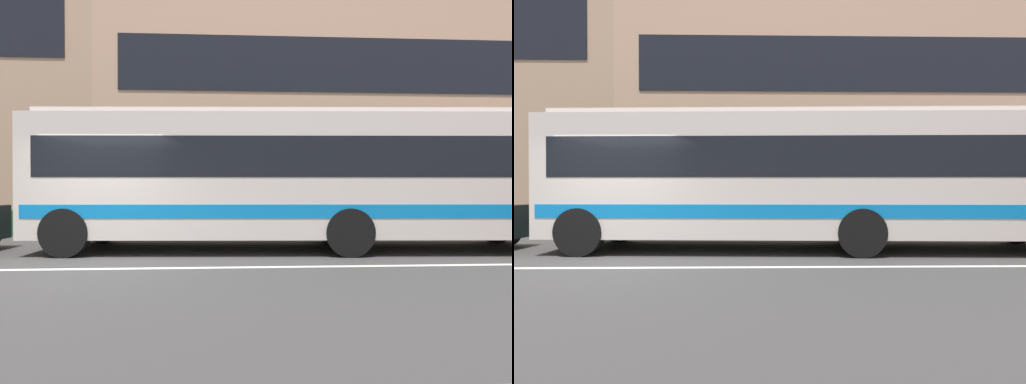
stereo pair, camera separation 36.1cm
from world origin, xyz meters
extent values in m
plane|color=#413F3E|center=(0.00, 0.00, 0.00)|extent=(160.00, 160.00, 0.00)
cube|color=silver|center=(0.00, 0.00, 0.00)|extent=(60.00, 0.16, 0.01)
cube|color=#21512A|center=(0.31, 5.73, 0.37)|extent=(18.11, 1.10, 0.74)
cube|color=tan|center=(9.46, 13.92, 5.36)|extent=(24.20, 9.84, 10.73)
cube|color=black|center=(9.46, 8.99, 6.22)|extent=(22.27, 0.04, 2.15)
cube|color=beige|center=(4.35, 2.22, 1.66)|extent=(12.23, 3.08, 2.62)
cube|color=black|center=(4.35, 2.22, 2.05)|extent=(11.50, 3.07, 0.84)
cube|color=#0F77C3|center=(4.35, 2.22, 0.94)|extent=(11.99, 3.10, 0.28)
cube|color=beige|center=(4.35, 2.22, 3.03)|extent=(11.72, 2.66, 0.12)
cube|color=black|center=(-1.71, 2.52, 2.05)|extent=(0.13, 2.09, 0.92)
cylinder|color=black|center=(-0.76, 1.33, 0.50)|extent=(1.01, 0.33, 1.00)
cylinder|color=black|center=(-0.64, 3.61, 0.50)|extent=(1.01, 0.33, 1.00)
cylinder|color=black|center=(5.05, 1.04, 0.50)|extent=(1.01, 0.33, 1.00)
cylinder|color=black|center=(5.17, 3.32, 0.50)|extent=(1.01, 0.33, 1.00)
cylinder|color=black|center=(9.46, 3.11, 0.50)|extent=(1.01, 0.33, 1.00)
camera|label=1|loc=(2.63, -7.59, 1.43)|focal=30.05mm
camera|label=2|loc=(2.99, -7.61, 1.43)|focal=30.05mm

